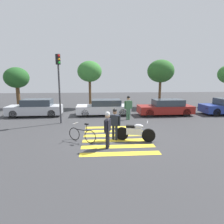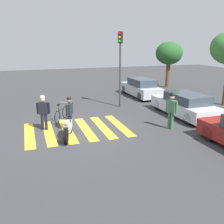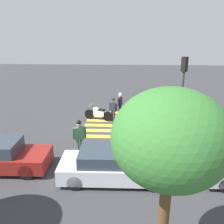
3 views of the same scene
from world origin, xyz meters
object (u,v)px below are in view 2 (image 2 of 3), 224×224
Objects in this scene: officer_by_motorcycle at (43,110)px; traffic_light_pole at (120,58)px; leaning_bicycle at (61,114)px; car_white_van at (185,105)px; car_silver_sedan at (141,88)px; police_motorcycle at (68,128)px; officer_on_foot at (70,111)px; pedestrian_bystander at (171,108)px.

traffic_light_pole is at bearing 121.18° from officer_by_motorcycle.
car_white_van is (1.37, 7.03, 0.27)m from leaning_bicycle.
officer_by_motorcycle is at bearing -90.68° from car_white_van.
car_silver_sedan is 0.96× the size of car_white_van.
officer_by_motorcycle is at bearing -147.84° from police_motorcycle.
traffic_light_pole is (2.63, -2.78, 2.52)m from car_silver_sedan.
officer_by_motorcycle is 0.38× the size of car_white_van.
traffic_light_pole is at bearing 114.04° from leaning_bicycle.
car_silver_sedan reaches higher than car_white_van.
police_motorcycle is at bearing -78.90° from car_white_van.
police_motorcycle is 1.41× the size of leaning_bicycle.
officer_on_foot is at bearing 69.83° from officer_by_motorcycle.
officer_on_foot is at bearing -47.94° from traffic_light_pole.
car_silver_sedan is (-4.49, 6.93, 0.31)m from leaning_bicycle.
leaning_bicycle is 0.32× the size of car_silver_sedan.
car_silver_sedan is at bearing 133.46° from traffic_light_pole.
leaning_bicycle is at bearing -57.10° from car_silver_sedan.
police_motorcycle is 0.46× the size of car_silver_sedan.
traffic_light_pole is (-5.04, -0.82, 2.11)m from pedestrian_bystander.
traffic_light_pole reaches higher than leaning_bicycle.
officer_on_foot is 0.38× the size of car_silver_sedan.
traffic_light_pole is at bearing 137.48° from police_motorcycle.
officer_on_foot is 1.29m from officer_by_motorcycle.
pedestrian_bystander is (3.19, 4.98, 0.72)m from leaning_bicycle.
leaning_bicycle is 0.83× the size of officer_by_motorcycle.
car_white_van is 5.02m from traffic_light_pole.
car_white_van is (5.85, 0.09, -0.04)m from car_silver_sedan.
traffic_light_pole is at bearing -46.54° from car_silver_sedan.
car_white_van is (-1.82, 2.05, -0.45)m from pedestrian_bystander.
leaning_bicycle is 1.83m from officer_on_foot.
officer_by_motorcycle is at bearing -58.82° from traffic_light_pole.
pedestrian_bystander is 5.53m from traffic_light_pole.
car_silver_sedan reaches higher than police_motorcycle.
officer_on_foot is 9.16m from car_silver_sedan.
pedestrian_bystander reaches higher than car_silver_sedan.
car_silver_sedan is 0.92× the size of traffic_light_pole.
car_silver_sedan is 5.86m from car_white_van.
traffic_light_pole is (-3.57, 3.96, 2.24)m from officer_on_foot.
police_motorcycle is 10.08m from car_silver_sedan.
police_motorcycle is at bearing -94.85° from pedestrian_bystander.
leaning_bicycle is 7.16m from car_white_van.
officer_by_motorcycle is 0.94× the size of pedestrian_bystander.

